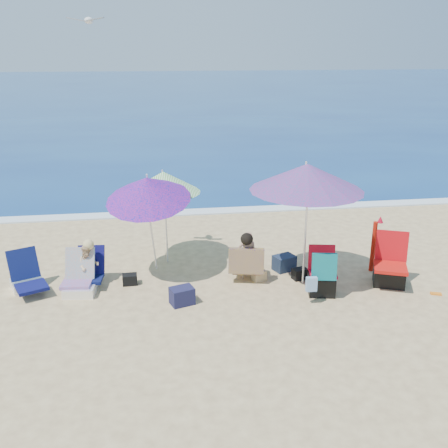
{
  "coord_description": "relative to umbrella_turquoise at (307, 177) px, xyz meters",
  "views": [
    {
      "loc": [
        -1.57,
        -7.99,
        4.31
      ],
      "look_at": [
        -0.3,
        1.0,
        1.1
      ],
      "focal_mm": 40.65,
      "sensor_mm": 36.0,
      "label": 1
    }
  ],
  "objects": [
    {
      "name": "seagull",
      "position": [
        -3.73,
        1.41,
        2.64
      ],
      "size": [
        0.67,
        0.4,
        0.12
      ],
      "color": "silver"
    },
    {
      "name": "person_center",
      "position": [
        -1.02,
        0.27,
        -1.61
      ],
      "size": [
        0.72,
        0.69,
        0.99
      ],
      "color": "tan",
      "rests_on": "ground"
    },
    {
      "name": "bag_navy_b",
      "position": [
        -0.18,
        0.62,
        -1.93
      ],
      "size": [
        0.5,
        0.44,
        0.31
      ],
      "color": "#1B263B",
      "rests_on": "ground"
    },
    {
      "name": "bag_black_b",
      "position": [
        0.02,
        0.16,
        -1.98
      ],
      "size": [
        0.32,
        0.26,
        0.21
      ],
      "color": "black",
      "rests_on": "ground"
    },
    {
      "name": "person_left",
      "position": [
        -4.0,
        0.45,
        -1.67
      ],
      "size": [
        0.56,
        0.68,
        0.92
      ],
      "color": "#D4AE7F",
      "rests_on": "ground"
    },
    {
      "name": "ground",
      "position": [
        -1.13,
        -0.53,
        -2.08
      ],
      "size": [
        120.0,
        120.0,
        0.0
      ],
      "color": "#D8BC84",
      "rests_on": "ground"
    },
    {
      "name": "umbrella_turquoise",
      "position": [
        0.0,
        0.0,
        0.0
      ],
      "size": [
        2.36,
        2.36,
        2.37
      ],
      "color": "white",
      "rests_on": "ground"
    },
    {
      "name": "chair_navy",
      "position": [
        -5.13,
        0.44,
        -1.88
      ],
      "size": [
        0.85,
        1.02,
        0.75
      ],
      "color": "#0D1048",
      "rests_on": "ground"
    },
    {
      "name": "bag_black_a",
      "position": [
        -3.26,
        0.39,
        -1.98
      ],
      "size": [
        0.28,
        0.21,
        0.2
      ],
      "color": "black",
      "rests_on": "ground"
    },
    {
      "name": "orange_item",
      "position": [
        2.31,
        -0.82,
        -2.07
      ],
      "size": [
        0.21,
        0.15,
        0.03
      ],
      "color": "orange",
      "rests_on": "ground"
    },
    {
      "name": "camp_chair_right",
      "position": [
        0.22,
        -0.5,
        -1.76
      ],
      "size": [
        0.73,
        0.77,
        0.89
      ],
      "color": "#A20B23",
      "rests_on": "ground"
    },
    {
      "name": "sea",
      "position": [
        -1.13,
        44.47,
        -2.13
      ],
      "size": [
        120.0,
        80.0,
        0.12
      ],
      "color": "navy",
      "rests_on": "ground"
    },
    {
      "name": "camp_chair_left",
      "position": [
        1.63,
        -0.3,
        -1.78
      ],
      "size": [
        0.82,
        0.89,
        1.02
      ],
      "color": "red",
      "rests_on": "ground"
    },
    {
      "name": "bag_tan",
      "position": [
        -0.78,
        0.2,
        -1.98
      ],
      "size": [
        0.28,
        0.24,
        0.21
      ],
      "color": "tan",
      "rests_on": "ground"
    },
    {
      "name": "chair_rainbow",
      "position": [
        -4.16,
        0.2,
        -1.88
      ],
      "size": [
        0.64,
        0.75,
        0.76
      ],
      "color": "#CE4852",
      "rests_on": "ground"
    },
    {
      "name": "bag_navy_a",
      "position": [
        -2.32,
        -0.53,
        -1.93
      ],
      "size": [
        0.47,
        0.4,
        0.31
      ],
      "color": "#1B1B3D",
      "rests_on": "ground"
    },
    {
      "name": "umbrella_blue",
      "position": [
        -2.84,
        0.66,
        -0.29
      ],
      "size": [
        2.01,
        2.05,
        2.19
      ],
      "color": "white",
      "rests_on": "ground"
    },
    {
      "name": "umbrella_striped",
      "position": [
        -2.52,
        1.38,
        -0.36
      ],
      "size": [
        1.54,
        1.54,
        1.97
      ],
      "color": "white",
      "rests_on": "ground"
    },
    {
      "name": "foam",
      "position": [
        -1.13,
        4.57,
        -2.06
      ],
      "size": [
        120.0,
        0.5,
        0.04
      ],
      "color": "white",
      "rests_on": "ground"
    },
    {
      "name": "furled_umbrella",
      "position": [
        1.57,
        0.34,
        -1.45
      ],
      "size": [
        0.2,
        0.13,
        1.15
      ],
      "color": "#A61A0B",
      "rests_on": "ground"
    }
  ]
}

